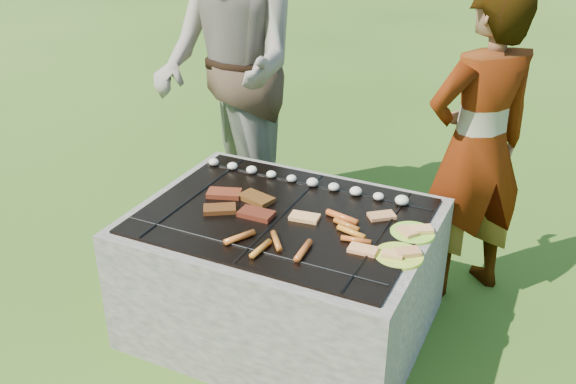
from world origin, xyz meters
name	(u,v)px	position (x,y,z in m)	size (l,w,h in m)	color
lawn	(284,324)	(0.00, 0.00, 0.00)	(60.00, 60.00, 0.00)	#204411
fire_pit	(283,276)	(0.00, 0.00, 0.28)	(1.30, 1.00, 0.62)	gray
mushrooms	(311,182)	(-0.01, 0.32, 0.63)	(1.06, 0.06, 0.04)	beige
pork_slabs	(240,203)	(-0.21, -0.01, 0.62)	(0.40, 0.30, 0.02)	#A1361D
sausages	(309,235)	(0.19, -0.14, 0.63)	(0.55, 0.48, 0.03)	orange
bread_on_grate	(345,226)	(0.29, 0.01, 0.62)	(0.45, 0.40, 0.02)	#F6DE7E
plate_far	(413,232)	(0.56, 0.10, 0.61)	(0.21, 0.21, 0.03)	#B3E236
plate_near	(399,255)	(0.56, -0.10, 0.61)	(0.24, 0.24, 0.03)	#FFF63C
cook	(478,148)	(0.69, 0.70, 0.79)	(0.58, 0.38, 1.58)	#A9978D
bystander	(226,69)	(-0.71, 0.74, 0.99)	(0.96, 0.75, 1.98)	gray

